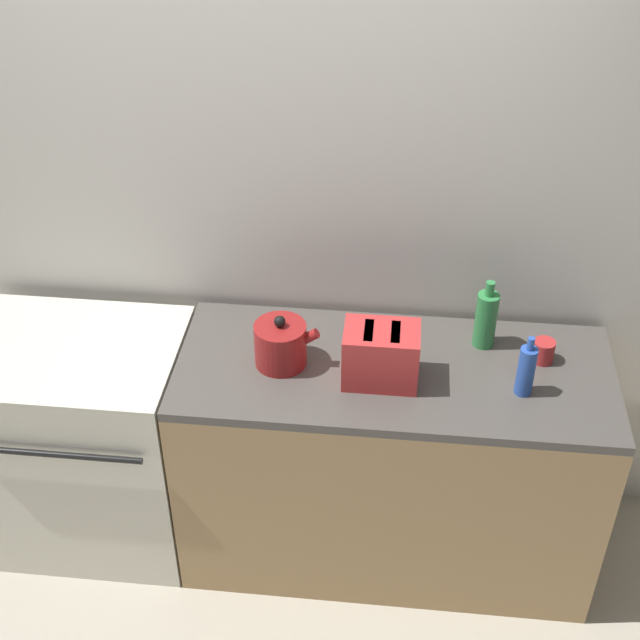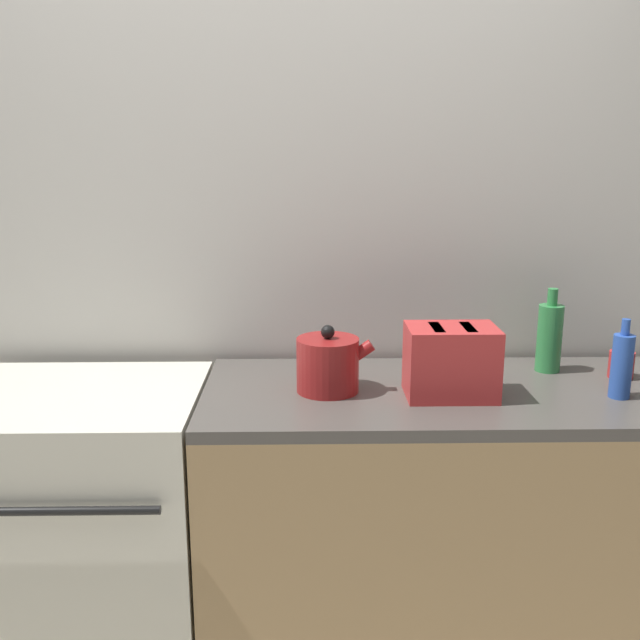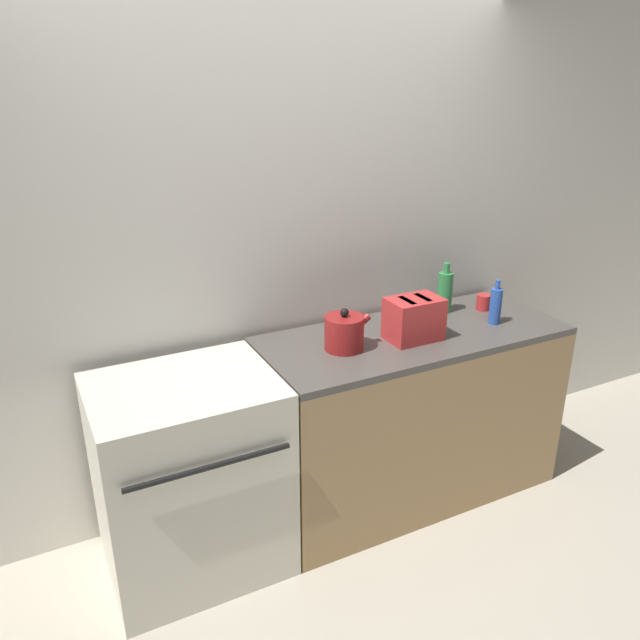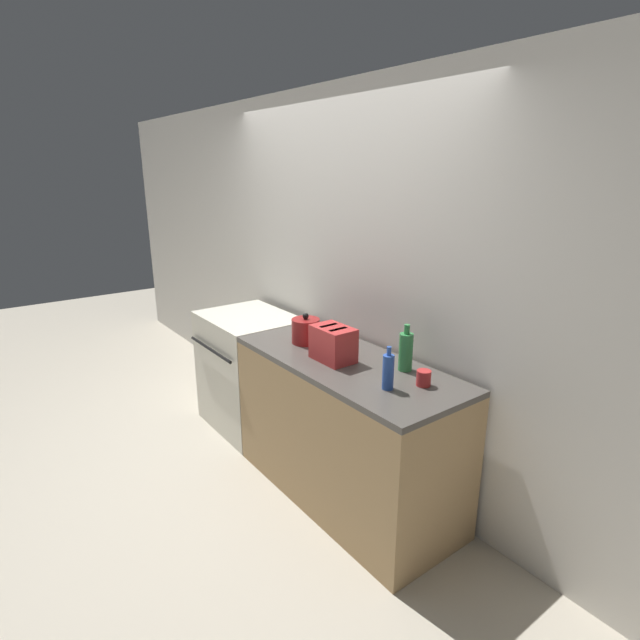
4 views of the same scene
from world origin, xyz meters
name	(u,v)px [view 1 (image 1 of 4)]	position (x,y,z in m)	size (l,w,h in m)	color
ground_plane	(239,593)	(0.00, 0.00, 0.00)	(12.00, 12.00, 0.00)	beige
wall_back	(253,219)	(0.00, 0.71, 1.30)	(8.00, 0.05, 2.60)	silver
stove	(90,439)	(-0.63, 0.31, 0.48)	(0.79, 0.66, 0.94)	silver
counter_block	(389,461)	(0.56, 0.33, 0.47)	(1.58, 0.66, 0.94)	tan
kettle	(281,344)	(0.15, 0.32, 1.02)	(0.24, 0.19, 0.20)	maroon
toaster	(381,355)	(0.51, 0.27, 1.05)	(0.26, 0.18, 0.21)	red
bottle_green	(486,319)	(0.88, 0.50, 1.05)	(0.08, 0.08, 0.27)	#338C47
bottle_blue	(526,370)	(1.01, 0.24, 1.04)	(0.06, 0.06, 0.24)	#2D56B7
cup_red	(543,351)	(1.09, 0.43, 0.98)	(0.08, 0.08, 0.09)	red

